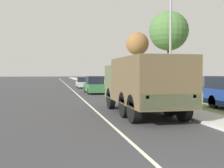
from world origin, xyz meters
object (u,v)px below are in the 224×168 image
object	(u,v)px
car_nearest_ahead	(95,86)
lamp_post	(167,37)
car_second_ahead	(84,83)
military_truck	(143,82)

from	to	relation	value
car_nearest_ahead	lamp_post	xyz separation A→B (m)	(2.68, -11.67, 3.45)
lamp_post	car_second_ahead	bearing A→B (deg)	97.21
car_second_ahead	lamp_post	world-z (taller)	lamp_post
lamp_post	military_truck	bearing A→B (deg)	-130.58
car_nearest_ahead	military_truck	bearing A→B (deg)	-89.09
car_nearest_ahead	car_second_ahead	world-z (taller)	car_nearest_ahead
military_truck	car_second_ahead	bearing A→B (deg)	90.60
military_truck	car_nearest_ahead	size ratio (longest dim) A/B	1.46
car_nearest_ahead	lamp_post	world-z (taller)	lamp_post
military_truck	car_second_ahead	xyz separation A→B (m)	(-0.25, 24.16, -0.94)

